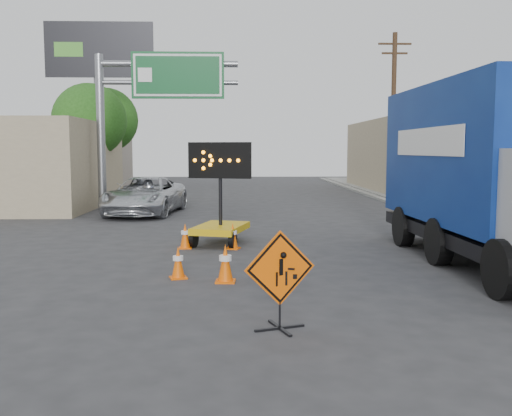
{
  "coord_description": "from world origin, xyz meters",
  "views": [
    {
      "loc": [
        -0.51,
        -7.3,
        2.69
      ],
      "look_at": [
        -0.17,
        3.46,
        1.59
      ],
      "focal_mm": 40.0,
      "sensor_mm": 36.0,
      "label": 1
    }
  ],
  "objects_px": {
    "arrow_board": "(221,221)",
    "box_truck": "(495,182)",
    "pickup_truck": "(145,196)",
    "construction_sign": "(280,277)"
  },
  "relations": [
    {
      "from": "arrow_board",
      "to": "box_truck",
      "type": "height_order",
      "value": "box_truck"
    },
    {
      "from": "arrow_board",
      "to": "pickup_truck",
      "type": "height_order",
      "value": "arrow_board"
    },
    {
      "from": "arrow_board",
      "to": "box_truck",
      "type": "bearing_deg",
      "value": -10.66
    },
    {
      "from": "arrow_board",
      "to": "box_truck",
      "type": "relative_size",
      "value": 0.32
    },
    {
      "from": "construction_sign",
      "to": "arrow_board",
      "type": "xyz_separation_m",
      "value": [
        -1.12,
        7.84,
        -0.15
      ]
    },
    {
      "from": "construction_sign",
      "to": "pickup_truck",
      "type": "height_order",
      "value": "pickup_truck"
    },
    {
      "from": "arrow_board",
      "to": "box_truck",
      "type": "distance_m",
      "value": 7.31
    },
    {
      "from": "construction_sign",
      "to": "pickup_truck",
      "type": "xyz_separation_m",
      "value": [
        -4.53,
        15.6,
        -0.02
      ]
    },
    {
      "from": "construction_sign",
      "to": "box_truck",
      "type": "xyz_separation_m",
      "value": [
        5.34,
        4.68,
        1.14
      ]
    },
    {
      "from": "construction_sign",
      "to": "arrow_board",
      "type": "bearing_deg",
      "value": 79.01
    }
  ]
}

